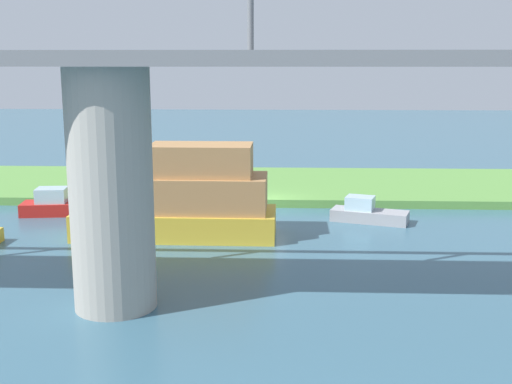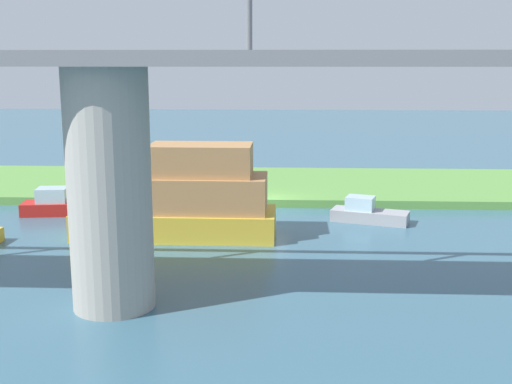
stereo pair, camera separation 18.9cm
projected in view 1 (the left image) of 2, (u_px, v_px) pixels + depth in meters
The scene contains 9 objects.
ground_plane at pixel (264, 208), 38.88m from camera, with size 160.00×160.00×0.00m, color #386075.
grassy_bank at pixel (267, 185), 44.71m from camera, with size 80.00×12.00×0.50m, color #5B9342.
bridge_pylon at pixel (111, 191), 22.41m from camera, with size 2.93×2.93×8.57m, color #9E998E.
bridge_span at pixel (105, 51), 21.47m from camera, with size 67.42×4.30×3.25m.
person_on_bank at pixel (233, 181), 40.89m from camera, with size 0.44×0.44×1.39m.
mooring_post at pixel (197, 187), 40.72m from camera, with size 0.20×0.20×0.74m, color brown.
motorboat_white at pixel (182, 199), 32.22m from camera, with size 10.13×3.46×5.16m.
riverboat_paddlewheel at pixel (367, 213), 35.47m from camera, with size 4.43×2.72×1.39m.
motorboat_red at pixel (61, 205), 37.14m from camera, with size 4.85×2.20×1.56m.
Camera 1 is at (-1.00, 37.89, 8.75)m, focal length 44.96 mm.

